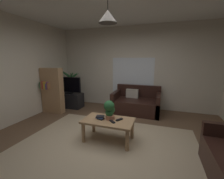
% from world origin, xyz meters
% --- Properties ---
extents(floor, '(5.26, 5.08, 0.02)m').
position_xyz_m(floor, '(0.00, 0.00, -0.01)').
color(floor, brown).
rests_on(floor, ground).
extents(rug, '(3.42, 2.80, 0.01)m').
position_xyz_m(rug, '(0.00, -0.20, 0.00)').
color(rug, tan).
rests_on(rug, ground).
extents(wall_back, '(5.38, 0.06, 2.74)m').
position_xyz_m(wall_back, '(0.00, 2.57, 1.37)').
color(wall_back, beige).
rests_on(wall_back, ground).
extents(wall_left, '(0.06, 5.08, 2.74)m').
position_xyz_m(wall_left, '(-2.66, 0.00, 1.37)').
color(wall_left, beige).
rests_on(wall_left, ground).
extents(window_pane, '(1.42, 0.01, 1.20)m').
position_xyz_m(window_pane, '(-0.02, 2.54, 1.11)').
color(window_pane, white).
extents(couch_under_window, '(1.44, 0.90, 0.82)m').
position_xyz_m(couch_under_window, '(0.22, 2.03, 0.27)').
color(couch_under_window, black).
rests_on(couch_under_window, ground).
extents(coffee_table, '(1.02, 0.58, 0.45)m').
position_xyz_m(coffee_table, '(-0.03, 0.17, 0.37)').
color(coffee_table, '#A87F56').
rests_on(coffee_table, ground).
extents(book_on_table_0, '(0.15, 0.14, 0.03)m').
position_xyz_m(book_on_table_0, '(-0.19, 0.14, 0.46)').
color(book_on_table_0, black).
rests_on(book_on_table_0, coffee_table).
extents(book_on_table_1, '(0.15, 0.12, 0.02)m').
position_xyz_m(book_on_table_1, '(-0.21, 0.15, 0.49)').
color(book_on_table_1, '#2D4C8C').
rests_on(book_on_table_1, coffee_table).
extents(book_on_table_2, '(0.18, 0.14, 0.02)m').
position_xyz_m(book_on_table_2, '(-0.20, 0.15, 0.51)').
color(book_on_table_2, black).
rests_on(book_on_table_2, coffee_table).
extents(remote_on_table_0, '(0.13, 0.16, 0.02)m').
position_xyz_m(remote_on_table_0, '(0.18, 0.22, 0.46)').
color(remote_on_table_0, black).
rests_on(remote_on_table_0, coffee_table).
extents(remote_on_table_1, '(0.15, 0.14, 0.02)m').
position_xyz_m(remote_on_table_1, '(0.08, 0.09, 0.46)').
color(remote_on_table_1, black).
rests_on(remote_on_table_1, coffee_table).
extents(potted_plant_on_table, '(0.22, 0.23, 0.39)m').
position_xyz_m(potted_plant_on_table, '(-0.02, 0.21, 0.65)').
color(potted_plant_on_table, '#B77051').
rests_on(potted_plant_on_table, coffee_table).
extents(tv_stand, '(0.90, 0.44, 0.50)m').
position_xyz_m(tv_stand, '(-2.08, 1.79, 0.25)').
color(tv_stand, black).
rests_on(tv_stand, ground).
extents(tv, '(0.93, 0.16, 0.57)m').
position_xyz_m(tv, '(-2.08, 1.77, 0.79)').
color(tv, black).
rests_on(tv, tv_stand).
extents(potted_palm_corner, '(0.74, 0.87, 1.35)m').
position_xyz_m(potted_palm_corner, '(-2.27, 2.22, 0.60)').
color(potted_palm_corner, beige).
rests_on(potted_palm_corner, ground).
extents(bookshelf_corner, '(0.70, 0.31, 1.40)m').
position_xyz_m(bookshelf_corner, '(-2.26, 1.17, 0.71)').
color(bookshelf_corner, '#A87F56').
rests_on(bookshelf_corner, ground).
extents(pendant_lamp, '(0.34, 0.34, 0.47)m').
position_xyz_m(pendant_lamp, '(-0.03, 0.17, 2.39)').
color(pendant_lamp, black).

